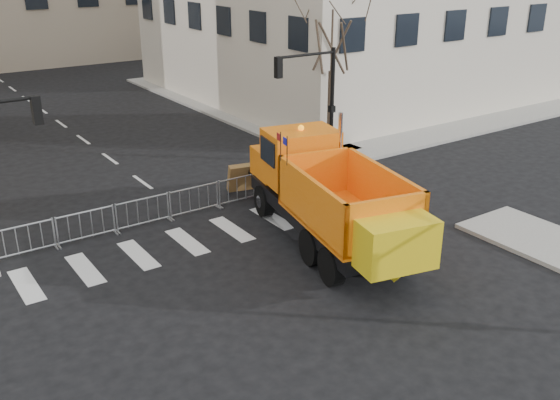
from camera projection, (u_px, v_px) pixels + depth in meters
ground at (307, 300)px, 18.07m from camera, size 120.00×120.00×0.00m
sidewalk_back at (178, 206)px, 24.55m from camera, size 64.00×5.00×0.15m
traffic_light_right at (332, 107)px, 28.80m from camera, size 0.18×0.18×5.40m
crowd_barriers at (169, 206)px, 23.29m from camera, size 12.60×0.60×1.10m
street_tree at (331, 79)px, 29.55m from camera, size 3.00×3.00×7.50m
plow_truck at (329, 193)px, 20.89m from camera, size 5.10×11.08×4.16m
cop_a at (272, 178)px, 24.90m from camera, size 0.81×0.65×1.93m
cop_b at (271, 182)px, 24.68m from camera, size 1.09×1.00×1.81m
cop_c at (280, 175)px, 25.08m from camera, size 1.29×0.97×2.04m
newspaper_box at (267, 184)px, 25.07m from camera, size 0.47×0.43×1.10m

